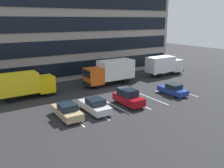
{
  "coord_description": "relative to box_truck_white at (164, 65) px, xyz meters",
  "views": [
    {
      "loc": [
        -17.56,
        -25.25,
        9.91
      ],
      "look_at": [
        -0.49,
        1.06,
        1.4
      ],
      "focal_mm": 38.16,
      "sensor_mm": 36.0,
      "label": 1
    }
  ],
  "objects": [
    {
      "name": "box_truck_orange",
      "position": [
        -11.71,
        -0.06,
        0.16
      ],
      "size": [
        8.14,
        2.69,
        3.77
      ],
      "color": "#D85914",
      "rests_on": "ground_plane"
    },
    {
      "name": "lot_markings",
      "position": [
        -13.73,
        -9.14,
        -1.96
      ],
      "size": [
        16.94,
        5.4,
        0.01
      ],
      "color": "silver",
      "rests_on": "ground_plane"
    },
    {
      "name": "suv_maroon",
      "position": [
        -14.95,
        -9.09,
        -1.03
      ],
      "size": [
        1.82,
        4.29,
        1.94
      ],
      "color": "maroon",
      "rests_on": "ground_plane"
    },
    {
      "name": "sedan_tan",
      "position": [
        -22.65,
        -8.82,
        -1.21
      ],
      "size": [
        1.86,
        4.45,
        1.59
      ],
      "color": "tan",
      "rests_on": "ground_plane"
    },
    {
      "name": "box_truck_yellow_all",
      "position": [
        -24.61,
        0.18,
        -0.07
      ],
      "size": [
        7.28,
        2.41,
        3.38
      ],
      "color": "yellow",
      "rests_on": "ground_plane"
    },
    {
      "name": "ground_plane",
      "position": [
        -13.73,
        -5.44,
        -1.97
      ],
      "size": [
        120.0,
        120.0,
        0.0
      ],
      "primitive_type": "plane",
      "color": "#262628"
    },
    {
      "name": "box_truck_white",
      "position": [
        0.0,
        0.0,
        0.0
      ],
      "size": [
        7.54,
        2.5,
        3.49
      ],
      "color": "white",
      "rests_on": "ground_plane"
    },
    {
      "name": "sedan_navy",
      "position": [
        -7.47,
        -9.19,
        -1.25
      ],
      "size": [
        1.77,
        4.23,
        1.52
      ],
      "color": "navy",
      "rests_on": "ground_plane"
    },
    {
      "name": "office_building",
      "position": [
        -13.73,
        12.51,
        8.83
      ],
      "size": [
        39.6,
        13.75,
        21.6
      ],
      "color": "gray",
      "rests_on": "ground_plane"
    },
    {
      "name": "sedan_silver",
      "position": [
        -19.48,
        -9.0,
        -1.21
      ],
      "size": [
        1.87,
        4.47,
        1.6
      ],
      "color": "silver",
      "rests_on": "ground_plane"
    }
  ]
}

